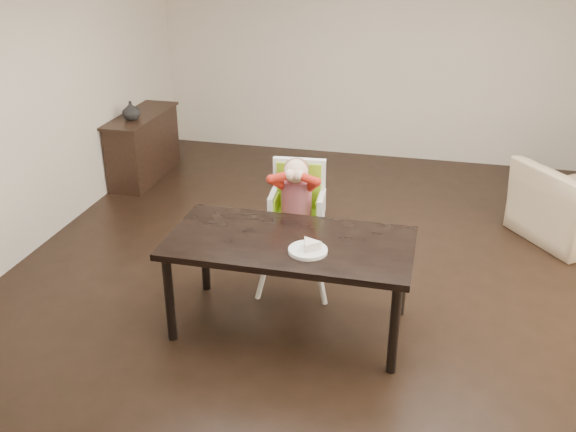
# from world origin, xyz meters

# --- Properties ---
(ground) EXTENTS (7.00, 7.00, 0.00)m
(ground) POSITION_xyz_m (0.00, 0.00, 0.00)
(ground) COLOR black
(ground) RESTS_ON ground
(room_walls) EXTENTS (6.02, 7.02, 2.71)m
(room_walls) POSITION_xyz_m (0.00, 0.00, 1.86)
(room_walls) COLOR beige
(room_walls) RESTS_ON ground
(dining_table) EXTENTS (1.80, 0.90, 0.75)m
(dining_table) POSITION_xyz_m (-0.33, -0.62, 0.67)
(dining_table) COLOR black
(dining_table) RESTS_ON ground
(high_chair) EXTENTS (0.52, 0.52, 1.15)m
(high_chair) POSITION_xyz_m (-0.43, 0.03, 0.81)
(high_chair) COLOR white
(high_chair) RESTS_ON ground
(plate) EXTENTS (0.35, 0.35, 0.08)m
(plate) POSITION_xyz_m (-0.16, -0.76, 0.78)
(plate) COLOR white
(plate) RESTS_ON dining_table
(sideboard) EXTENTS (0.44, 1.26, 0.79)m
(sideboard) POSITION_xyz_m (-2.78, 2.04, 0.40)
(sideboard) COLOR black
(sideboard) RESTS_ON ground
(vase) EXTENTS (0.27, 0.28, 0.20)m
(vase) POSITION_xyz_m (-2.78, 1.82, 0.89)
(vase) COLOR #99999E
(vase) RESTS_ON sideboard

